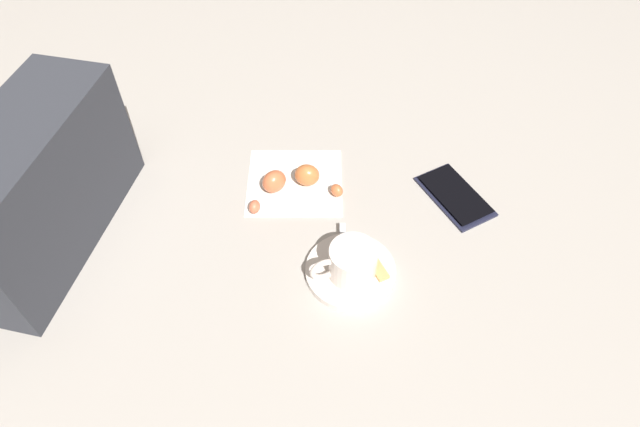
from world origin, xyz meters
The scene contains 9 objects.
ground_plane centered at (0.00, 0.00, 0.00)m, with size 1.80×1.80×0.00m, color #A69E95.
saucer centered at (-0.12, 0.00, 0.01)m, with size 0.13×0.13×0.01m, color silver.
espresso_cup centered at (-0.13, 0.00, 0.04)m, with size 0.07×0.10×0.05m.
teaspoon centered at (-0.12, 0.01, 0.01)m, with size 0.12×0.05×0.01m.
sugar_packet centered at (-0.12, -0.03, 0.01)m, with size 0.07×0.02×0.01m, color tan.
napkin centered at (0.08, 0.04, 0.00)m, with size 0.15×0.16×0.00m, color silver.
croissant centered at (0.06, 0.04, 0.02)m, with size 0.08×0.16×0.04m.
cell_phone centered at (-0.02, -0.21, 0.00)m, with size 0.14×0.10×0.01m.
laptop_bag centered at (0.07, 0.41, 0.10)m, with size 0.34×0.12×0.21m, color #2E3037.
Camera 1 is at (-0.54, 0.16, 0.68)m, focal length 30.85 mm.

